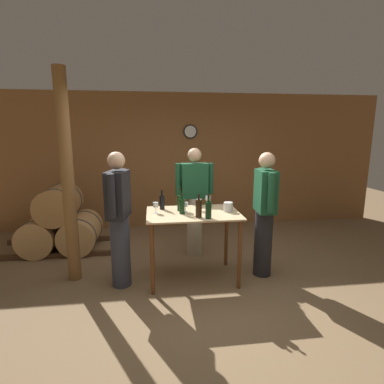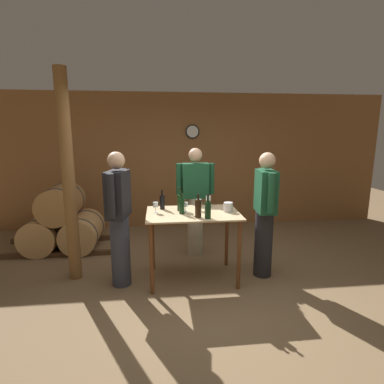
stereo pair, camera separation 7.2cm
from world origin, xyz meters
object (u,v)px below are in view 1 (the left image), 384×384
(wine_bottle_far_right, at_px, (208,210))
(person_visitor_with_scarf, at_px, (119,217))
(wooden_post, at_px, (68,179))
(wine_bottle_right, at_px, (199,208))
(wine_bottle_center, at_px, (182,206))
(wine_glass_near_left, at_px, (156,205))
(wine_glass_far_side, at_px, (208,198))
(wine_bottle_far_left, at_px, (162,202))
(wine_bottle_left, at_px, (180,202))
(wine_glass_near_center, at_px, (186,205))
(person_host, at_px, (265,212))
(person_visitor_bearded, at_px, (194,200))
(ice_bucket, at_px, (228,207))
(wine_glass_near_right, at_px, (199,202))

(wine_bottle_far_right, xyz_separation_m, person_visitor_with_scarf, (-1.08, 0.22, -0.12))
(wooden_post, bearing_deg, wine_bottle_right, -14.84)
(wine_bottle_center, distance_m, wine_bottle_far_right, 0.38)
(wine_glass_near_left, xyz_separation_m, wine_glass_far_side, (0.72, 0.24, 0.01))
(wine_bottle_far_left, height_order, wine_glass_far_side, wine_bottle_far_left)
(wine_glass_far_side, bearing_deg, wine_bottle_center, -140.29)
(wine_bottle_left, relative_size, wine_glass_near_center, 2.43)
(wine_glass_near_left, bearing_deg, wine_bottle_right, -28.58)
(wine_bottle_right, bearing_deg, wine_bottle_far_left, 133.05)
(wine_bottle_center, relative_size, wine_bottle_right, 0.90)
(wooden_post, bearing_deg, wine_glass_near_center, -5.21)
(wine_bottle_far_left, distance_m, wine_glass_far_side, 0.64)
(wine_bottle_right, bearing_deg, wine_glass_near_center, 113.92)
(person_host, bearing_deg, wine_glass_near_left, 177.81)
(wine_bottle_far_left, xyz_separation_m, wine_glass_near_center, (0.30, -0.17, -0.01))
(person_visitor_bearded, bearing_deg, person_visitor_with_scarf, -140.91)
(wooden_post, relative_size, ice_bucket, 21.97)
(wine_bottle_far_right, bearing_deg, wine_bottle_left, 127.19)
(wine_bottle_far_left, xyz_separation_m, person_visitor_with_scarf, (-0.54, -0.28, -0.11))
(wooden_post, bearing_deg, person_visitor_bearded, 19.76)
(wine_bottle_left, height_order, person_visitor_bearded, person_visitor_bearded)
(wooden_post, height_order, wine_bottle_far_left, wooden_post)
(wine_bottle_right, bearing_deg, wine_bottle_center, 132.84)
(wine_bottle_far_left, height_order, wine_glass_near_left, wine_bottle_far_left)
(wine_bottle_far_left, height_order, wine_bottle_right, wine_bottle_right)
(wine_bottle_far_left, xyz_separation_m, wine_bottle_right, (0.43, -0.46, 0.01))
(wine_glass_near_left, height_order, person_visitor_bearded, person_visitor_bearded)
(wine_glass_near_right, xyz_separation_m, ice_bucket, (0.37, -0.10, -0.05))
(wine_glass_far_side, bearing_deg, person_visitor_with_scarf, -163.43)
(wooden_post, xyz_separation_m, person_host, (2.52, -0.20, -0.46))
(wine_bottle_center, relative_size, person_visitor_with_scarf, 0.15)
(wine_bottle_center, bearing_deg, wine_glass_near_center, 59.51)
(wine_glass_near_center, relative_size, person_visitor_bearded, 0.07)
(wooden_post, relative_size, wine_glass_far_side, 17.58)
(wine_bottle_right, height_order, person_visitor_with_scarf, person_visitor_with_scarf)
(wine_glass_far_side, relative_size, person_visitor_bearded, 0.09)
(wine_glass_near_center, xyz_separation_m, person_visitor_with_scarf, (-0.84, -0.12, -0.10))
(wine_bottle_center, height_order, person_visitor_with_scarf, person_visitor_with_scarf)
(wine_glass_near_right, height_order, wine_glass_far_side, wine_glass_far_side)
(wine_glass_far_side, bearing_deg, wooden_post, -176.87)
(wooden_post, xyz_separation_m, wine_bottle_left, (1.41, -0.07, -0.32))
(wine_bottle_far_right, bearing_deg, wooden_post, 164.52)
(wine_bottle_left, bearing_deg, person_visitor_bearded, 67.36)
(wine_glass_near_center, bearing_deg, wine_glass_near_right, 12.71)
(wine_glass_near_right, distance_m, ice_bucket, 0.39)
(wine_glass_near_center, bearing_deg, person_visitor_with_scarf, -172.11)
(wine_glass_far_side, relative_size, person_visitor_with_scarf, 0.09)
(wine_bottle_far_left, distance_m, ice_bucket, 0.88)
(wine_bottle_far_left, distance_m, wine_bottle_right, 0.63)
(ice_bucket, bearing_deg, wooden_post, 174.53)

